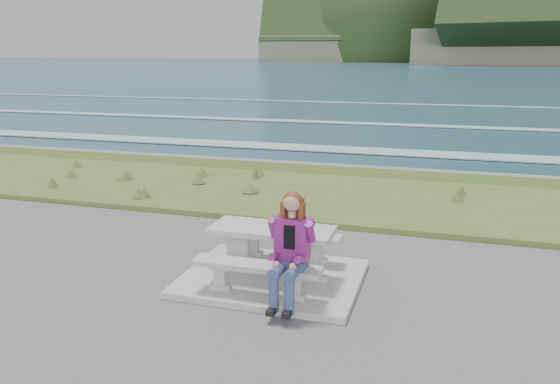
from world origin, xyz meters
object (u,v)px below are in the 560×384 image
Objects in this scene: picnic_table at (272,238)px; seated_woman at (289,264)px; bench_landward at (256,270)px; bench_seaward at (285,238)px.

seated_woman is at bearing -59.57° from picnic_table.
bench_landward and bench_seaward have the same top height.
picnic_table is at bearing -90.00° from bench_seaward.
bench_seaward is 1.63m from seated_woman.
picnic_table is 1.21× the size of seated_woman.
picnic_table is 0.74m from bench_seaward.
bench_landward is at bearing -90.00° from picnic_table.
bench_landward is 1.00× the size of bench_seaward.
bench_landward is at bearing 166.06° from seated_woman.
bench_seaward is 1.21× the size of seated_woman.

